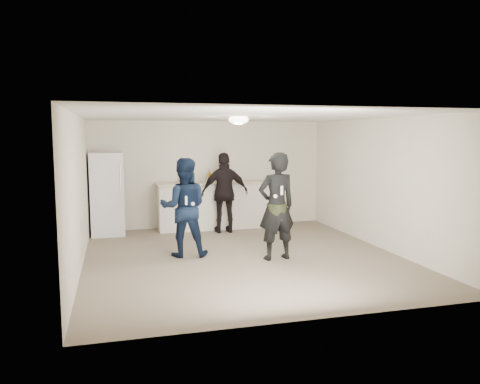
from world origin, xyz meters
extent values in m
plane|color=#6B5B4C|center=(0.00, 0.00, 0.00)|extent=(6.00, 6.00, 0.00)
plane|color=silver|center=(0.00, 0.00, 2.50)|extent=(6.00, 6.00, 0.00)
plane|color=beige|center=(0.00, 3.00, 1.25)|extent=(6.00, 0.00, 6.00)
plane|color=beige|center=(0.00, -3.00, 1.25)|extent=(6.00, 0.00, 6.00)
plane|color=beige|center=(-2.75, 0.00, 1.25)|extent=(0.00, 6.00, 6.00)
plane|color=beige|center=(2.75, 0.00, 1.25)|extent=(0.00, 6.00, 6.00)
cube|color=silver|center=(0.05, 2.67, 0.53)|extent=(2.60, 0.56, 1.05)
cube|color=#BCB092|center=(0.05, 2.67, 1.07)|extent=(2.68, 0.64, 0.04)
cube|color=silver|center=(-2.35, 2.60, 0.90)|extent=(0.70, 0.70, 1.80)
cylinder|color=silver|center=(-2.07, 2.23, 1.30)|extent=(0.02, 0.02, 0.60)
ellipsoid|color=white|center=(0.00, 0.30, 2.45)|extent=(0.36, 0.36, 0.16)
cylinder|color=#B3B4B8|center=(-0.61, 2.58, 1.18)|extent=(0.08, 0.08, 0.17)
imported|color=#0F2142|center=(-1.00, 0.35, 0.89)|extent=(0.96, 0.80, 1.77)
imported|color=black|center=(0.52, -0.30, 0.94)|extent=(0.74, 0.54, 1.88)
cylinder|color=#2E3A1A|center=(0.52, -0.30, 0.85)|extent=(0.34, 0.34, 0.28)
imported|color=black|center=(0.18, 2.17, 0.90)|extent=(1.06, 0.46, 1.79)
cube|color=silver|center=(-1.00, 0.07, 1.05)|extent=(0.04, 0.04, 0.15)
sphere|color=silver|center=(-0.88, 0.10, 0.98)|extent=(0.07, 0.07, 0.07)
cube|color=white|center=(0.52, -0.55, 1.25)|extent=(0.04, 0.04, 0.15)
sphere|color=white|center=(0.42, -0.52, 1.15)|extent=(0.07, 0.07, 0.07)
cylinder|color=white|center=(-0.70, 2.76, 1.19)|extent=(0.07, 0.07, 0.19)
cylinder|color=#134518|center=(0.43, 2.78, 1.19)|extent=(0.07, 0.07, 0.20)
cylinder|color=#946915|center=(-0.07, 2.67, 1.20)|extent=(0.08, 0.08, 0.22)
cylinder|color=#154A1C|center=(-0.47, 2.50, 1.21)|extent=(0.06, 0.06, 0.23)
camera|label=1|loc=(-2.17, -7.90, 2.17)|focal=35.00mm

